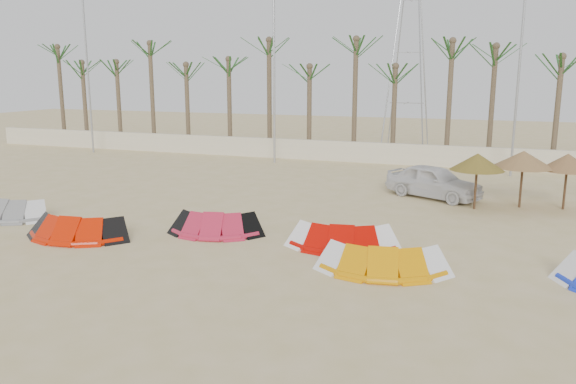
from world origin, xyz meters
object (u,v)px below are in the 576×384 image
at_px(kite_red_left, 82,225).
at_px(kite_orange, 385,255).
at_px(parasol_mid, 523,159).
at_px(car, 434,181).
at_px(parasol_right, 568,162).
at_px(kite_grey, 12,207).
at_px(kite_red_right, 345,234).
at_px(parasol_left, 477,162).
at_px(kite_red_mid, 219,221).

height_order(kite_red_left, kite_orange, same).
relative_size(parasol_mid, car, 0.55).
bearing_deg(parasol_right, kite_grey, -156.58).
distance_m(parasol_mid, parasol_right, 1.72).
distance_m(kite_red_left, kite_red_right, 9.06).
bearing_deg(kite_red_left, parasol_mid, 34.36).
height_order(parasol_left, parasol_right, parasol_left).
bearing_deg(kite_red_right, parasol_right, 47.84).
bearing_deg(parasol_mid, kite_orange, -112.35).
distance_m(kite_grey, car, 17.82).
bearing_deg(kite_grey, parasol_mid, 24.64).
bearing_deg(car, parasol_right, -68.94).
height_order(kite_grey, kite_red_left, same).
relative_size(kite_red_left, car, 0.86).
relative_size(kite_red_left, parasol_mid, 1.54).
relative_size(kite_red_mid, parasol_right, 1.49).
xyz_separation_m(kite_orange, parasol_left, (2.17, 8.67, 1.57)).
bearing_deg(kite_orange, car, 88.21).
height_order(kite_grey, parasol_right, parasol_right).
bearing_deg(kite_red_mid, kite_red_right, -0.00).
bearing_deg(kite_red_right, kite_grey, -176.44).
bearing_deg(kite_red_right, kite_red_mid, 180.00).
bearing_deg(kite_orange, parasol_mid, 67.65).
distance_m(kite_orange, parasol_right, 11.49).
bearing_deg(kite_red_right, parasol_mid, 54.35).
height_order(kite_orange, parasol_right, parasol_right).
bearing_deg(kite_grey, kite_red_right, 3.56).
height_order(kite_orange, parasol_left, parasol_left).
bearing_deg(kite_red_mid, parasol_mid, 37.49).
distance_m(kite_red_left, parasol_left, 15.54).
bearing_deg(kite_red_mid, car, 52.42).
bearing_deg(kite_red_left, kite_orange, 1.30).
bearing_deg(car, parasol_mid, -75.08).
distance_m(kite_red_right, parasol_left, 8.01).
height_order(kite_red_mid, kite_red_right, same).
xyz_separation_m(parasol_mid, car, (-3.64, 0.70, -1.31)).
height_order(parasol_mid, car, parasol_mid).
bearing_deg(kite_red_left, kite_grey, 164.38).
xyz_separation_m(parasol_right, car, (-5.34, 0.44, -1.23)).
bearing_deg(kite_orange, kite_red_left, -178.70).
height_order(kite_red_left, kite_red_mid, same).
xyz_separation_m(parasol_left, car, (-1.85, 1.65, -1.24)).
bearing_deg(parasol_mid, kite_red_mid, -142.51).
height_order(kite_red_left, car, car).
bearing_deg(kite_red_right, car, 76.99).
bearing_deg(parasol_mid, parasol_left, -152.02).
distance_m(kite_orange, car, 10.33).
distance_m(kite_red_mid, parasol_right, 14.45).
bearing_deg(kite_red_right, parasol_left, 60.92).
xyz_separation_m(kite_red_mid, parasol_left, (8.40, 6.86, 1.57)).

